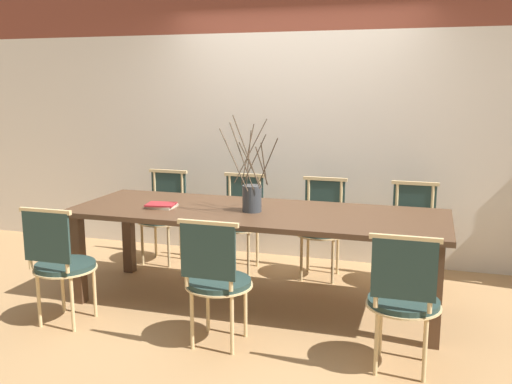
# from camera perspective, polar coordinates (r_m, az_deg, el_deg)

# --- Properties ---
(ground_plane) EXTENTS (16.00, 16.00, 0.00)m
(ground_plane) POSITION_cam_1_polar(r_m,az_deg,el_deg) (4.75, 0.00, -11.00)
(ground_plane) COLOR #A87F51
(wall_rear) EXTENTS (12.00, 0.06, 3.20)m
(wall_rear) POSITION_cam_1_polar(r_m,az_deg,el_deg) (5.73, 4.07, 9.14)
(wall_rear) COLOR beige
(wall_rear) RESTS_ON ground_plane
(dining_table) EXTENTS (2.97, 1.02, 0.77)m
(dining_table) POSITION_cam_1_polar(r_m,az_deg,el_deg) (4.54, 0.00, -2.90)
(dining_table) COLOR #4C3321
(dining_table) RESTS_ON ground_plane
(chair_near_leftend) EXTENTS (0.46, 0.46, 0.91)m
(chair_near_leftend) POSITION_cam_1_polar(r_m,az_deg,el_deg) (4.42, -18.94, -6.52)
(chair_near_leftend) COLOR #233833
(chair_near_leftend) RESTS_ON ground_plane
(chair_near_left) EXTENTS (0.46, 0.46, 0.91)m
(chair_near_left) POSITION_cam_1_polar(r_m,az_deg,el_deg) (3.86, -4.00, -8.48)
(chair_near_left) COLOR #233833
(chair_near_left) RESTS_ON ground_plane
(chair_near_center) EXTENTS (0.46, 0.46, 0.91)m
(chair_near_center) POSITION_cam_1_polar(r_m,az_deg,el_deg) (3.62, 14.53, -10.10)
(chair_near_center) COLOR #233833
(chair_near_center) RESTS_ON ground_plane
(chair_far_leftend) EXTENTS (0.46, 0.46, 0.91)m
(chair_far_leftend) POSITION_cam_1_polar(r_m,az_deg,el_deg) (5.77, -9.26, -2.08)
(chair_far_leftend) COLOR #233833
(chair_far_leftend) RESTS_ON ground_plane
(chair_far_left) EXTENTS (0.46, 0.46, 0.91)m
(chair_far_left) POSITION_cam_1_polar(r_m,az_deg,el_deg) (5.46, -1.58, -2.67)
(chair_far_left) COLOR #233833
(chair_far_left) RESTS_ON ground_plane
(chair_far_center) EXTENTS (0.46, 0.46, 0.91)m
(chair_far_center) POSITION_cam_1_polar(r_m,az_deg,el_deg) (5.27, 6.57, -3.23)
(chair_far_center) COLOR #233833
(chair_far_center) RESTS_ON ground_plane
(chair_far_right) EXTENTS (0.46, 0.46, 0.91)m
(chair_far_right) POSITION_cam_1_polar(r_m,az_deg,el_deg) (5.19, 15.38, -3.77)
(chair_far_right) COLOR #233833
(chair_far_right) RESTS_ON ground_plane
(vase_centerpiece) EXTENTS (0.46, 0.46, 0.76)m
(vase_centerpiece) POSITION_cam_1_polar(r_m,az_deg,el_deg) (4.46, -0.41, -0.39)
(vase_centerpiece) COLOR #33383D
(vase_centerpiece) RESTS_ON dining_table
(book_stack) EXTENTS (0.25, 0.20, 0.03)m
(book_stack) POSITION_cam_1_polar(r_m,az_deg,el_deg) (4.69, -9.42, -1.33)
(book_stack) COLOR beige
(book_stack) RESTS_ON dining_table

